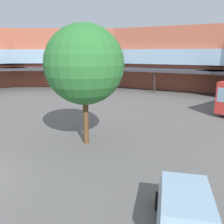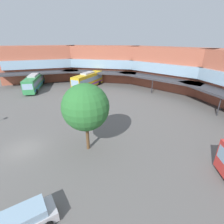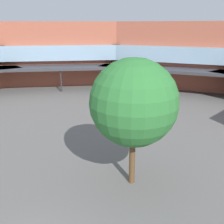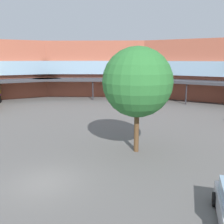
% 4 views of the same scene
% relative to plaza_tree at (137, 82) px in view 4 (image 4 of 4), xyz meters
% --- Properties ---
extents(ground_plane, '(121.28, 121.28, 0.00)m').
position_rel_plaza_tree_xyz_m(ground_plane, '(-2.26, -7.12, -5.14)').
color(ground_plane, '#605E5B').
extents(station_building, '(77.69, 48.14, 9.80)m').
position_rel_plaza_tree_xyz_m(station_building, '(-2.26, 12.15, -0.22)').
color(station_building, '#AD5942').
rests_on(station_building, ground).
extents(plaza_tree, '(5.01, 5.01, 7.66)m').
position_rel_plaza_tree_xyz_m(plaza_tree, '(0.00, 0.00, 0.00)').
color(plaza_tree, brown).
rests_on(plaza_tree, ground).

